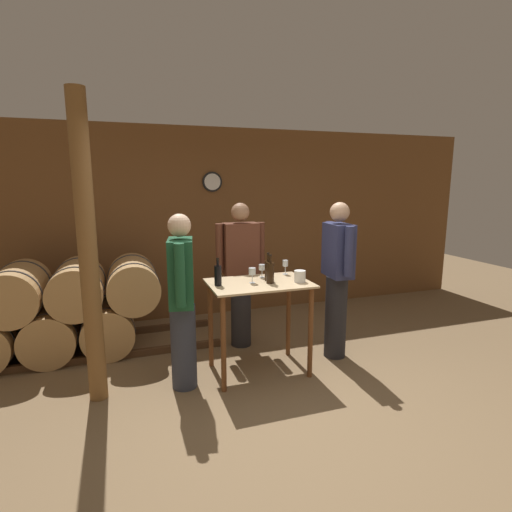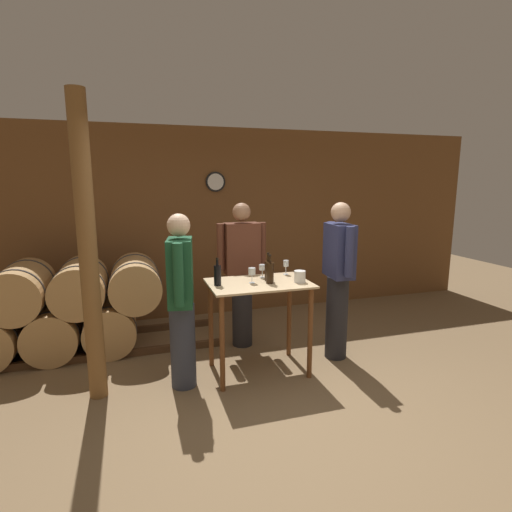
{
  "view_description": "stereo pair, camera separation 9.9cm",
  "coord_description": "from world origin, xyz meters",
  "px_view_note": "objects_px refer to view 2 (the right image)",
  "views": [
    {
      "loc": [
        -1.31,
        -2.8,
        1.95
      ],
      "look_at": [
        -0.04,
        0.96,
        1.21
      ],
      "focal_mm": 28.0,
      "sensor_mm": 36.0,
      "label": 1
    },
    {
      "loc": [
        -1.22,
        -2.83,
        1.95
      ],
      "look_at": [
        -0.04,
        0.96,
        1.21
      ],
      "focal_mm": 28.0,
      "sensor_mm": 36.0,
      "label": 2
    }
  ],
  "objects_px": {
    "wine_bottle_center": "(268,270)",
    "person_visitor_bearded": "(242,272)",
    "person_visitor_with_scarf": "(181,298)",
    "wooden_post": "(88,252)",
    "wine_bottle_left": "(270,272)",
    "wine_glass_near_left": "(252,272)",
    "ice_bucket": "(300,277)",
    "wine_bottle_far_left": "(217,275)",
    "person_host": "(338,277)",
    "wine_glass_near_center": "(262,268)",
    "wine_glass_near_right": "(286,264)"
  },
  "relations": [
    {
      "from": "person_visitor_bearded",
      "to": "wine_bottle_left",
      "type": "bearing_deg",
      "value": -84.78
    },
    {
      "from": "wine_bottle_left",
      "to": "person_visitor_bearded",
      "type": "bearing_deg",
      "value": 95.22
    },
    {
      "from": "wine_glass_near_right",
      "to": "person_visitor_bearded",
      "type": "xyz_separation_m",
      "value": [
        -0.36,
        0.48,
        -0.16
      ]
    },
    {
      "from": "wine_bottle_left",
      "to": "wine_glass_near_left",
      "type": "bearing_deg",
      "value": 159.18
    },
    {
      "from": "wine_bottle_center",
      "to": "wine_glass_near_center",
      "type": "height_order",
      "value": "wine_bottle_center"
    },
    {
      "from": "wine_bottle_center",
      "to": "person_host",
      "type": "xyz_separation_m",
      "value": [
        0.82,
        0.04,
        -0.15
      ]
    },
    {
      "from": "wine_bottle_center",
      "to": "person_visitor_with_scarf",
      "type": "bearing_deg",
      "value": -173.01
    },
    {
      "from": "wine_glass_near_center",
      "to": "person_visitor_with_scarf",
      "type": "bearing_deg",
      "value": -163.88
    },
    {
      "from": "wine_glass_near_left",
      "to": "wine_glass_near_right",
      "type": "bearing_deg",
      "value": 28.24
    },
    {
      "from": "person_visitor_with_scarf",
      "to": "wine_glass_near_right",
      "type": "bearing_deg",
      "value": 14.73
    },
    {
      "from": "wine_bottle_center",
      "to": "person_visitor_bearded",
      "type": "height_order",
      "value": "person_visitor_bearded"
    },
    {
      "from": "person_visitor_with_scarf",
      "to": "person_host",
      "type": "bearing_deg",
      "value": 4.86
    },
    {
      "from": "wine_glass_near_center",
      "to": "ice_bucket",
      "type": "bearing_deg",
      "value": -46.27
    },
    {
      "from": "wooden_post",
      "to": "wine_glass_near_left",
      "type": "distance_m",
      "value": 1.51
    },
    {
      "from": "wine_bottle_far_left",
      "to": "person_visitor_with_scarf",
      "type": "bearing_deg",
      "value": -168.97
    },
    {
      "from": "wooden_post",
      "to": "wine_bottle_left",
      "type": "relative_size",
      "value": 9.21
    },
    {
      "from": "wine_bottle_center",
      "to": "wine_glass_near_center",
      "type": "relative_size",
      "value": 2.1
    },
    {
      "from": "wooden_post",
      "to": "wine_bottle_far_left",
      "type": "bearing_deg",
      "value": 1.26
    },
    {
      "from": "wine_bottle_center",
      "to": "wine_glass_near_right",
      "type": "relative_size",
      "value": 1.85
    },
    {
      "from": "person_visitor_with_scarf",
      "to": "person_visitor_bearded",
      "type": "distance_m",
      "value": 1.12
    },
    {
      "from": "wine_glass_near_left",
      "to": "person_visitor_bearded",
      "type": "relative_size",
      "value": 0.09
    },
    {
      "from": "wine_glass_near_center",
      "to": "person_host",
      "type": "xyz_separation_m",
      "value": [
        0.84,
        -0.11,
        -0.14
      ]
    },
    {
      "from": "person_visitor_bearded",
      "to": "wine_glass_near_center",
      "type": "bearing_deg",
      "value": -81.76
    },
    {
      "from": "person_host",
      "to": "person_visitor_bearded",
      "type": "distance_m",
      "value": 1.12
    },
    {
      "from": "wine_bottle_far_left",
      "to": "person_visitor_bearded",
      "type": "distance_m",
      "value": 0.86
    },
    {
      "from": "person_visitor_with_scarf",
      "to": "person_visitor_bearded",
      "type": "relative_size",
      "value": 0.98
    },
    {
      "from": "wine_glass_near_right",
      "to": "wine_bottle_far_left",
      "type": "bearing_deg",
      "value": -163.64
    },
    {
      "from": "wine_bottle_center",
      "to": "wine_glass_near_left",
      "type": "distance_m",
      "value": 0.19
    },
    {
      "from": "wine_bottle_far_left",
      "to": "ice_bucket",
      "type": "height_order",
      "value": "wine_bottle_far_left"
    },
    {
      "from": "wine_bottle_center",
      "to": "person_visitor_bearded",
      "type": "distance_m",
      "value": 0.7
    },
    {
      "from": "wine_bottle_center",
      "to": "person_visitor_with_scarf",
      "type": "xyz_separation_m",
      "value": [
        -0.89,
        -0.11,
        -0.18
      ]
    },
    {
      "from": "ice_bucket",
      "to": "person_host",
      "type": "relative_size",
      "value": 0.07
    },
    {
      "from": "wine_bottle_left",
      "to": "wine_bottle_center",
      "type": "height_order",
      "value": "wine_bottle_left"
    },
    {
      "from": "wine_glass_near_left",
      "to": "wine_glass_near_center",
      "type": "height_order",
      "value": "wine_glass_near_left"
    },
    {
      "from": "wine_glass_near_left",
      "to": "wine_bottle_left",
      "type": "bearing_deg",
      "value": -20.82
    },
    {
      "from": "wine_glass_near_left",
      "to": "wine_glass_near_center",
      "type": "relative_size",
      "value": 1.12
    },
    {
      "from": "wine_glass_near_left",
      "to": "ice_bucket",
      "type": "relative_size",
      "value": 1.31
    },
    {
      "from": "person_host",
      "to": "wine_glass_near_right",
      "type": "bearing_deg",
      "value": 163.76
    },
    {
      "from": "wine_bottle_far_left",
      "to": "wine_bottle_center",
      "type": "relative_size",
      "value": 0.94
    },
    {
      "from": "wine_glass_near_right",
      "to": "ice_bucket",
      "type": "relative_size",
      "value": 1.33
    },
    {
      "from": "wine_bottle_center",
      "to": "wine_glass_near_left",
      "type": "height_order",
      "value": "wine_bottle_center"
    },
    {
      "from": "wine_glass_near_left",
      "to": "ice_bucket",
      "type": "distance_m",
      "value": 0.48
    },
    {
      "from": "person_visitor_bearded",
      "to": "wine_glass_near_left",
      "type": "bearing_deg",
      "value": -97.38
    },
    {
      "from": "wine_bottle_far_left",
      "to": "person_host",
      "type": "relative_size",
      "value": 0.16
    },
    {
      "from": "wine_glass_near_center",
      "to": "ice_bucket",
      "type": "xyz_separation_m",
      "value": [
        0.29,
        -0.31,
        -0.04
      ]
    },
    {
      "from": "wine_bottle_far_left",
      "to": "wine_glass_near_right",
      "type": "relative_size",
      "value": 1.74
    },
    {
      "from": "wine_bottle_left",
      "to": "wine_bottle_far_left",
      "type": "bearing_deg",
      "value": 171.86
    },
    {
      "from": "wine_glass_near_center",
      "to": "person_host",
      "type": "distance_m",
      "value": 0.86
    },
    {
      "from": "wine_bottle_left",
      "to": "wine_bottle_center",
      "type": "bearing_deg",
      "value": 79.93
    },
    {
      "from": "wine_glass_near_center",
      "to": "wine_glass_near_right",
      "type": "distance_m",
      "value": 0.29
    }
  ]
}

